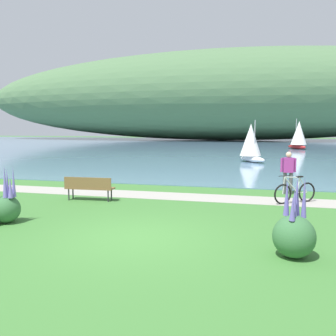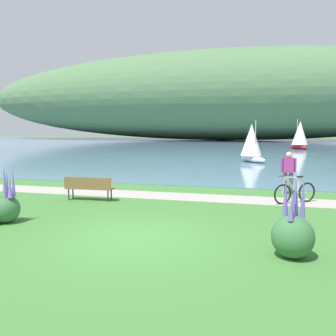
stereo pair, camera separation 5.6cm
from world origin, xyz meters
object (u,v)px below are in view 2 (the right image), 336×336
Objects in this scene: park_bench_near_camera at (89,186)px; bicycle_leaning_near_bench at (295,192)px; person_at_shoreline at (288,170)px; sailboat_mid_bay at (252,142)px; sailboat_nearest_to_shore at (300,135)px.

park_bench_near_camera is 7.39m from bicycle_leaning_near_bench.
person_at_shoreline is 0.53× the size of sailboat_mid_bay.
person_at_shoreline is at bearing 93.36° from bicycle_leaning_near_bench.
sailboat_nearest_to_shore is at bearing 83.79° from bicycle_leaning_near_bench.
bicycle_leaning_near_bench is 34.17m from sailboat_nearest_to_shore.
park_bench_near_camera is 1.23× the size of bicycle_leaning_near_bench.
bicycle_leaning_near_bench is at bearing -83.19° from sailboat_mid_bay.
sailboat_nearest_to_shore is (3.69, 33.94, 1.44)m from bicycle_leaning_near_bench.
park_bench_near_camera is 0.56× the size of sailboat_mid_bay.
sailboat_mid_bay reaches higher than park_bench_near_camera.
park_bench_near_camera is at bearing -156.43° from person_at_shoreline.
park_bench_near_camera is 36.97m from sailboat_nearest_to_shore.
person_at_shoreline is 0.45× the size of sailboat_nearest_to_shore.
bicycle_leaning_near_bench is at bearing 10.53° from park_bench_near_camera.
sailboat_nearest_to_shore reaches higher than person_at_shoreline.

